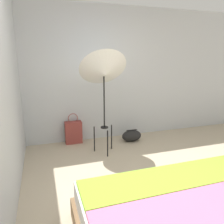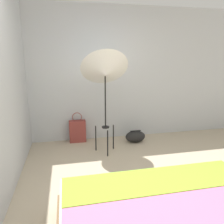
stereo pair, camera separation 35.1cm
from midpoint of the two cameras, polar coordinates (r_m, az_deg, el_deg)
The scene contains 6 objects.
ground_plane at distance 2.58m, azimuth 10.55°, elevation -25.40°, with size 14.00×14.00×0.00m, color tan.
wall_back at distance 4.33m, azimuth -1.18°, elevation 9.65°, with size 8.00×0.05×2.60m.
wall_side_left at distance 2.89m, azimuth -23.10°, elevation 6.40°, with size 0.05×8.00×2.60m.
photo_umbrella at distance 3.60m, azimuth 1.02°, elevation 10.41°, with size 0.80×0.67×1.76m.
tote_bag at distance 4.35m, azimuth -6.72°, elevation -4.97°, with size 0.32×0.15×0.60m.
duffel_bag at distance 4.38m, azimuth 8.42°, elevation -6.39°, with size 0.40×0.23×0.24m.
Camera 2 is at (-0.66, -1.87, 1.62)m, focal length 35.00 mm.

